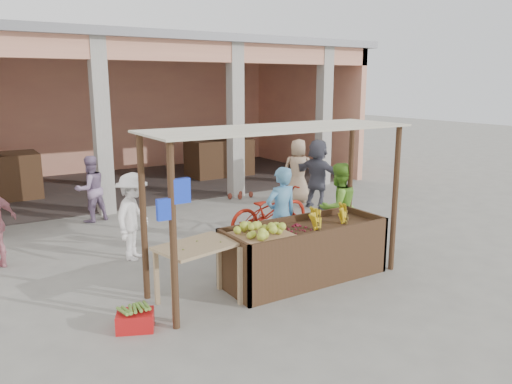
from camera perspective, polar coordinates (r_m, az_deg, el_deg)
ground at (r=7.73m, az=2.51°, el=-10.54°), size 60.00×60.00×0.00m
market_building at (r=15.34m, az=-16.79°, el=10.75°), size 14.40×6.40×4.20m
fruit_stall at (r=7.86m, az=5.56°, el=-7.06°), size 2.60×0.95×0.80m
stall_awning at (r=7.23m, az=2.29°, el=4.18°), size 4.09×1.35×2.39m
banana_heap at (r=8.09m, az=8.51°, el=-2.91°), size 1.02×0.56×0.19m
melon_tray at (r=7.25m, az=0.68°, el=-4.53°), size 0.81×0.70×0.21m
berry_heap at (r=7.56m, az=4.63°, el=-4.03°), size 0.49×0.40×0.16m
side_table at (r=6.87m, az=-6.68°, el=-7.10°), size 1.20×0.92×0.87m
papaya_pile at (r=6.79m, az=-6.73°, el=-5.16°), size 0.72×0.41×0.21m
red_crate at (r=6.57m, az=-13.63°, el=-14.10°), size 0.54×0.48×0.23m
plantain_bundle at (r=6.51m, az=-13.70°, el=-12.91°), size 0.35×0.24×0.07m
produce_sacks at (r=13.19m, az=-1.82°, el=0.64°), size 1.05×0.78×0.64m
vendor_blue at (r=8.40m, az=2.89°, el=-2.30°), size 0.67×0.50×1.76m
vendor_green at (r=9.12m, az=9.37°, el=-1.46°), size 0.83×0.49×1.70m
motorcycle at (r=9.99m, az=1.53°, el=-2.06°), size 0.84×2.02×1.03m
shopper_a at (r=8.79m, az=-13.87°, el=-2.37°), size 1.10×1.14×1.65m
shopper_c at (r=12.70m, az=4.84°, el=2.81°), size 1.02×1.00×1.80m
shopper_d at (r=12.17m, az=7.07°, el=2.28°), size 1.04×1.75×1.77m
shopper_f at (r=11.49m, az=-18.41°, el=0.67°), size 0.87×0.63×1.60m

